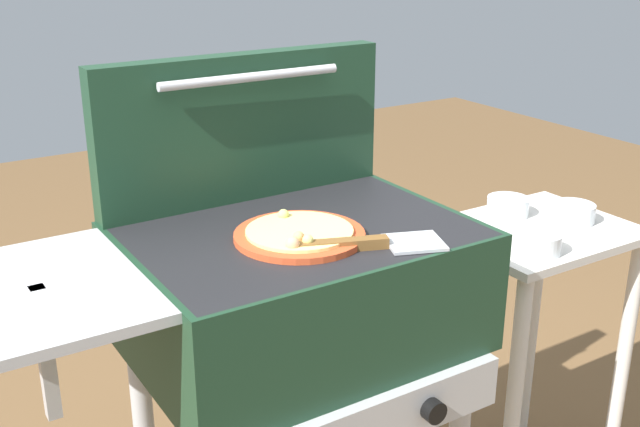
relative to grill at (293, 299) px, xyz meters
The scene contains 8 objects.
grill is the anchor object (origin of this frame).
grill_lid_open 0.37m from the grill, 86.33° to the left, with size 0.63×0.08×0.30m.
pizza_cheese 0.16m from the grill, 103.78° to the right, with size 0.24×0.24×0.03m.
spatula 0.23m from the grill, 62.04° to the right, with size 0.26×0.14×0.02m.
prep_table 0.71m from the grill, ahead, with size 0.44×0.36×0.76m.
topping_bowl_near 0.77m from the grill, ahead, with size 0.10×0.10×0.04m.
topping_bowl_far 0.57m from the grill, 10.71° to the right, with size 0.09×0.09×0.04m.
topping_bowl_middle 0.68m from the grill, ahead, with size 0.10×0.10×0.04m.
Camera 1 is at (-0.70, -1.18, 1.44)m, focal length 43.85 mm.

